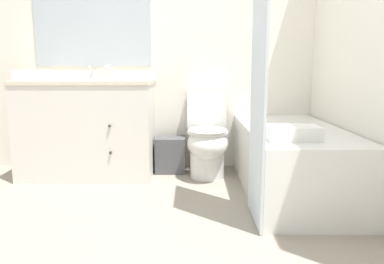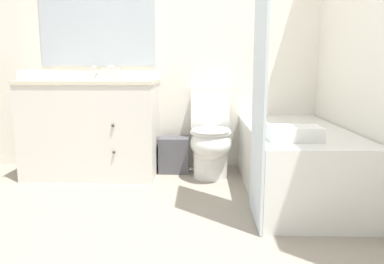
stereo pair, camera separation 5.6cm
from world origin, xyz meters
name	(u,v)px [view 2 (the right image)]	position (x,y,z in m)	size (l,w,h in m)	color
ground_plane	(156,255)	(0.00, 0.00, 0.00)	(14.00, 14.00, 0.00)	gray
wall_back	(176,33)	(-0.01, 1.78, 1.25)	(8.00, 0.06, 2.50)	white
wall_right	(364,21)	(1.32, 0.88, 1.25)	(0.05, 2.75, 2.50)	white
vanity_cabinet	(93,127)	(-0.73, 1.46, 0.43)	(1.14, 0.61, 0.84)	silver
sink_faucet	(97,75)	(-0.73, 1.66, 0.87)	(0.14, 0.12, 0.12)	silver
toilet	(211,139)	(0.31, 1.41, 0.34)	(0.35, 0.63, 0.73)	white
bathtub	(295,160)	(0.93, 1.00, 0.25)	(0.71, 1.51, 0.50)	white
shower_curtain	(260,60)	(0.57, 0.46, 0.98)	(0.01, 0.47, 1.96)	silver
wastebasket	(174,154)	(-0.02, 1.56, 0.16)	(0.27, 0.23, 0.32)	#4C4C51
tissue_box	(111,74)	(-0.54, 1.46, 0.89)	(0.12, 0.12, 0.12)	silver
hand_towel_folded	(38,75)	(-1.12, 1.32, 0.88)	(0.28, 0.17, 0.09)	white
bath_towel_folded	(294,133)	(0.80, 0.53, 0.54)	(0.32, 0.20, 0.09)	white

